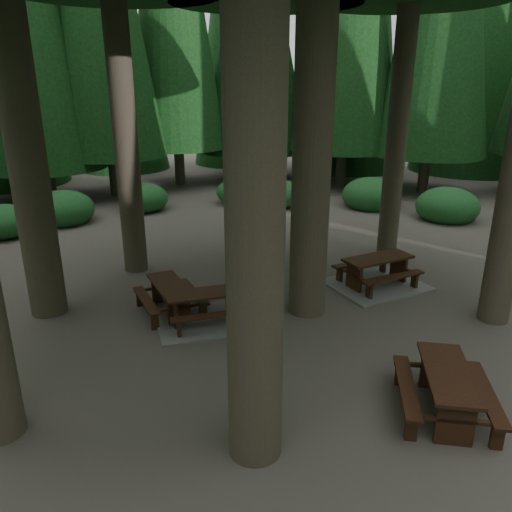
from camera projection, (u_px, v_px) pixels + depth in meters
ground at (284, 322)px, 11.11m from camera, size 80.00×80.00×0.00m
picnic_table_a at (377, 276)px, 12.99m from camera, size 2.56×2.21×0.79m
picnic_table_b at (170, 293)px, 11.44m from camera, size 1.55×1.82×0.72m
picnic_table_c at (205, 312)px, 11.05m from camera, size 2.54×2.29×0.72m
picnic_table_e at (447, 386)px, 7.91m from camera, size 2.31×2.33×0.79m
shrub_ring at (289, 288)px, 11.94m from camera, size 23.86×24.64×1.49m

